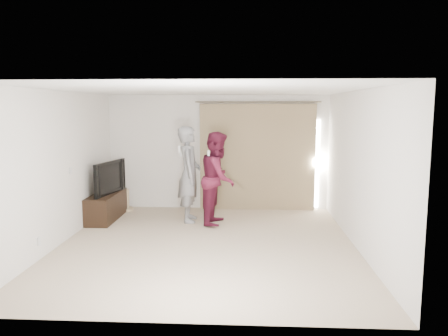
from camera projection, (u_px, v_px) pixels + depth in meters
The scene contains 10 objects.
floor at pixel (207, 245), 7.44m from camera, with size 5.50×5.50×0.00m, color #C4AC93.
wall_back at pixel (218, 152), 9.98m from camera, with size 5.00×0.04×2.60m, color silver.
wall_left at pixel (60, 168), 7.40m from camera, with size 0.04×5.50×2.60m.
ceiling at pixel (206, 90), 7.08m from camera, with size 5.00×5.50×0.01m, color white.
curtain at pixel (258, 157), 9.87m from camera, with size 2.80×0.11×2.46m.
tv_console at pixel (106, 206), 9.11m from camera, with size 0.49×1.42×0.54m, color black.
tv at pixel (105, 177), 9.03m from camera, with size 1.18×0.15×0.68m, color black.
scratching_post at pixel (125, 202), 9.90m from camera, with size 0.36×0.36×0.48m.
person_man at pixel (189, 174), 8.87m from camera, with size 0.52×0.75×1.95m.
person_woman at pixel (218, 178), 8.69m from camera, with size 0.81×0.98×1.85m.
Camera 1 is at (0.68, -7.16, 2.32)m, focal length 35.00 mm.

